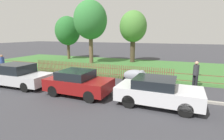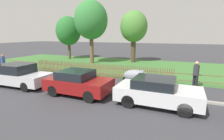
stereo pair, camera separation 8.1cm
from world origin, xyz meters
name	(u,v)px [view 2 (the right image)]	position (x,y,z in m)	size (l,w,h in m)	color
ground_plane	(74,87)	(0.00, 0.00, 0.00)	(120.00, 120.00, 0.00)	#38383D
kerb_stone	(75,86)	(0.00, 0.10, 0.06)	(32.77, 0.20, 0.12)	#9E998E
grass_strip	(118,65)	(0.00, 8.68, 0.01)	(32.77, 10.97, 0.01)	#3D7033
park_fence	(96,70)	(0.00, 3.21, 0.53)	(32.77, 0.05, 1.07)	brown
parked_car_black_saloon	(18,75)	(-3.63, -1.14, 0.74)	(4.43, 1.94, 1.49)	#BCBCC1
parked_car_navy_estate	(78,82)	(1.05, -1.16, 0.72)	(3.75, 1.95, 1.40)	maroon
parked_car_red_compact	(157,91)	(5.46, -1.09, 0.71)	(4.04, 1.97, 1.37)	silver
covered_motorcycle	(136,76)	(3.68, 1.95, 0.64)	(1.85, 0.89, 1.06)	black
tree_nearest_kerb	(68,31)	(-8.34, 11.38, 3.87)	(3.43, 3.43, 5.86)	brown
tree_behind_motorcycle	(91,20)	(-3.59, 9.18, 5.00)	(3.87, 3.87, 7.27)	brown
tree_mid_park	(134,27)	(0.84, 11.77, 4.28)	(3.28, 3.28, 6.24)	#473828
pedestrian_near_fence	(196,73)	(7.38, 2.71, 0.99)	(0.49, 0.49, 1.74)	black
pedestrian_by_lamp	(3,63)	(-8.11, 1.19, 0.95)	(0.41, 0.41, 1.67)	#7F6B51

